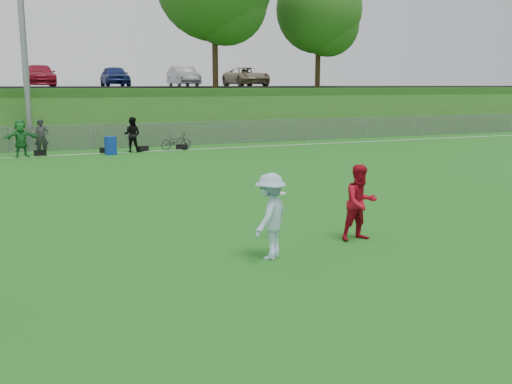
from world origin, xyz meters
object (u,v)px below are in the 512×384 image
player_red_center (361,203)px  frisbee (280,193)px  player_blue (270,216)px  recycling_bin (111,146)px  bicycle (176,141)px

player_red_center → frisbee: 1.70m
player_blue → frisbee: (0.74, 1.19, 0.17)m
player_blue → recycling_bin: bearing=-131.3°
player_red_center → player_blue: player_blue is taller
bicycle → frisbee: bearing=162.4°
player_blue → recycling_bin: player_blue is taller
player_blue → bicycle: (2.98, 18.50, -0.39)m
frisbee → recycling_bin: size_ratio=0.29×
frisbee → bicycle: size_ratio=0.15×
player_red_center → frisbee: size_ratio=6.49×
player_red_center → bicycle: 18.06m
player_red_center → bicycle: player_red_center is taller
recycling_bin → bicycle: 3.45m
player_red_center → frisbee: player_red_center is taller
player_red_center → player_blue: 2.32m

